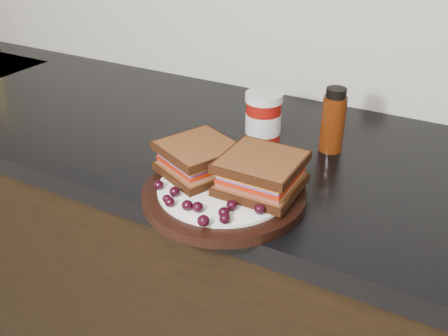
{
  "coord_description": "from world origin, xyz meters",
  "views": [
    {
      "loc": [
        0.41,
        0.85,
        1.36
      ],
      "look_at": [
        0.06,
        1.49,
        0.96
      ],
      "focal_mm": 40.0,
      "sensor_mm": 36.0,
      "label": 1
    }
  ],
  "objects_px": {
    "plate": "(224,194)",
    "sandwich_left": "(199,158)",
    "oil_bottle": "(333,120)",
    "condiment_jar": "(263,119)"
  },
  "relations": [
    {
      "from": "plate",
      "to": "sandwich_left",
      "type": "relative_size",
      "value": 2.31
    },
    {
      "from": "oil_bottle",
      "to": "condiment_jar",
      "type": "bearing_deg",
      "value": -162.6
    },
    {
      "from": "sandwich_left",
      "to": "condiment_jar",
      "type": "bearing_deg",
      "value": 105.47
    },
    {
      "from": "sandwich_left",
      "to": "condiment_jar",
      "type": "xyz_separation_m",
      "value": [
        0.03,
        0.2,
        0.0
      ]
    },
    {
      "from": "plate",
      "to": "sandwich_left",
      "type": "xyz_separation_m",
      "value": [
        -0.06,
        0.02,
        0.04
      ]
    },
    {
      "from": "sandwich_left",
      "to": "oil_bottle",
      "type": "bearing_deg",
      "value": 80.22
    },
    {
      "from": "sandwich_left",
      "to": "condiment_jar",
      "type": "relative_size",
      "value": 1.09
    },
    {
      "from": "condiment_jar",
      "to": "oil_bottle",
      "type": "xyz_separation_m",
      "value": [
        0.13,
        0.04,
        0.01
      ]
    },
    {
      "from": "sandwich_left",
      "to": "oil_bottle",
      "type": "distance_m",
      "value": 0.29
    },
    {
      "from": "sandwich_left",
      "to": "plate",
      "type": "bearing_deg",
      "value": 4.63
    }
  ]
}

